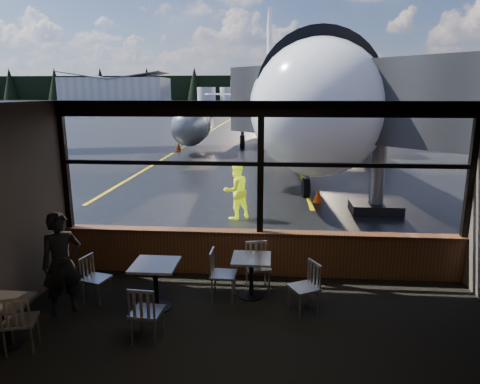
# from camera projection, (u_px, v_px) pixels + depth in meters

# --- Properties ---
(ground_plane) EXTENTS (520.00, 520.00, 0.00)m
(ground_plane) POSITION_uv_depth(u_px,v_px,m) (275.00, 105.00, 125.30)
(ground_plane) COLOR black
(ground_plane) RESTS_ON ground
(carpet_floor) EXTENTS (8.00, 6.00, 0.01)m
(carpet_floor) POSITION_uv_depth(u_px,v_px,m) (251.00, 363.00, 5.89)
(carpet_floor) COLOR black
(carpet_floor) RESTS_ON ground
(ceiling) EXTENTS (8.00, 6.00, 0.04)m
(ceiling) POSITION_uv_depth(u_px,v_px,m) (253.00, 105.00, 5.10)
(ceiling) COLOR #38332D
(ceiling) RESTS_ON ground
(window_sill) EXTENTS (8.00, 0.28, 0.90)m
(window_sill) POSITION_uv_depth(u_px,v_px,m) (260.00, 254.00, 8.70)
(window_sill) COLOR #522D19
(window_sill) RESTS_ON ground
(window_header) EXTENTS (8.00, 0.18, 0.30)m
(window_header) POSITION_uv_depth(u_px,v_px,m) (261.00, 109.00, 8.05)
(window_header) COLOR black
(window_header) RESTS_ON ground
(mullion_left) EXTENTS (0.12, 0.12, 2.60)m
(mullion_left) POSITION_uv_depth(u_px,v_px,m) (65.00, 166.00, 8.62)
(mullion_left) COLOR black
(mullion_left) RESTS_ON ground
(mullion_centre) EXTENTS (0.12, 0.12, 2.60)m
(mullion_centre) POSITION_uv_depth(u_px,v_px,m) (261.00, 169.00, 8.31)
(mullion_centre) COLOR black
(mullion_centre) RESTS_ON ground
(mullion_right) EXTENTS (0.12, 0.12, 2.60)m
(mullion_right) POSITION_uv_depth(u_px,v_px,m) (472.00, 172.00, 7.99)
(mullion_right) COLOR black
(mullion_right) RESTS_ON ground
(window_transom) EXTENTS (8.00, 0.10, 0.08)m
(window_transom) POSITION_uv_depth(u_px,v_px,m) (261.00, 164.00, 8.28)
(window_transom) COLOR black
(window_transom) RESTS_ON ground
(airliner) EXTENTS (34.32, 40.29, 11.72)m
(airliner) POSITION_uv_depth(u_px,v_px,m) (282.00, 56.00, 26.54)
(airliner) COLOR white
(airliner) RESTS_ON ground_plane
(jet_bridge) EXTENTS (9.06, 11.08, 4.83)m
(jet_bridge) POSITION_uv_depth(u_px,v_px,m) (382.00, 133.00, 13.31)
(jet_bridge) COLOR #272729
(jet_bridge) RESTS_ON ground_plane
(cafe_table_near) EXTENTS (0.69, 0.69, 0.76)m
(cafe_table_near) POSITION_uv_depth(u_px,v_px,m) (251.00, 277.00, 7.76)
(cafe_table_near) COLOR gray
(cafe_table_near) RESTS_ON carpet_floor
(cafe_table_mid) EXTENTS (0.75, 0.75, 0.83)m
(cafe_table_mid) POSITION_uv_depth(u_px,v_px,m) (156.00, 286.00, 7.32)
(cafe_table_mid) COLOR #A49E96
(cafe_table_mid) RESTS_ON carpet_floor
(cafe_table_left) EXTENTS (0.66, 0.66, 0.72)m
(cafe_table_left) POSITION_uv_depth(u_px,v_px,m) (6.00, 324.00, 6.23)
(cafe_table_left) COLOR gray
(cafe_table_left) RESTS_ON carpet_floor
(chair_near_e) EXTENTS (0.66, 0.66, 0.90)m
(chair_near_e) POSITION_uv_depth(u_px,v_px,m) (304.00, 288.00, 7.16)
(chair_near_e) COLOR beige
(chair_near_e) RESTS_ON carpet_floor
(chair_near_w) EXTENTS (0.52, 0.52, 0.94)m
(chair_near_w) POSITION_uv_depth(u_px,v_px,m) (223.00, 275.00, 7.63)
(chair_near_w) COLOR beige
(chair_near_w) RESTS_ON carpet_floor
(chair_near_n) EXTENTS (0.61, 0.61, 0.94)m
(chair_near_n) POSITION_uv_depth(u_px,v_px,m) (258.00, 268.00, 7.96)
(chair_near_n) COLOR #BAB4A8
(chair_near_n) RESTS_ON carpet_floor
(chair_mid_s) EXTENTS (0.54, 0.54, 0.93)m
(chair_mid_s) POSITION_uv_depth(u_px,v_px,m) (147.00, 312.00, 6.35)
(chair_mid_s) COLOR #ACA79B
(chair_mid_s) RESTS_ON carpet_floor
(chair_mid_w) EXTENTS (0.57, 0.57, 0.85)m
(chair_mid_w) POSITION_uv_depth(u_px,v_px,m) (96.00, 279.00, 7.57)
(chair_mid_w) COLOR beige
(chair_mid_w) RESTS_ON carpet_floor
(chair_left_s) EXTENTS (0.62, 0.62, 0.92)m
(chair_left_s) POSITION_uv_depth(u_px,v_px,m) (20.00, 322.00, 6.10)
(chair_left_s) COLOR #AFAA9E
(chair_left_s) RESTS_ON carpet_floor
(passenger) EXTENTS (0.76, 0.73, 1.76)m
(passenger) POSITION_uv_depth(u_px,v_px,m) (62.00, 264.00, 7.08)
(passenger) COLOR black
(passenger) RESTS_ON carpet_floor
(ground_crew) EXTENTS (1.04, 1.01, 1.68)m
(ground_crew) POSITION_uv_depth(u_px,v_px,m) (236.00, 191.00, 12.55)
(ground_crew) COLOR #BFF219
(ground_crew) RESTS_ON ground_plane
(cone_nose) EXTENTS (0.32, 0.32, 0.45)m
(cone_nose) POSITION_uv_depth(u_px,v_px,m) (318.00, 196.00, 14.52)
(cone_nose) COLOR #FD4408
(cone_nose) RESTS_ON ground_plane
(cone_wing) EXTENTS (0.37, 0.37, 0.51)m
(cone_wing) POSITION_uv_depth(u_px,v_px,m) (179.00, 147.00, 27.59)
(cone_wing) COLOR orange
(cone_wing) RESTS_ON ground_plane
(hangar_left) EXTENTS (45.00, 18.00, 11.00)m
(hangar_left) POSITION_uv_depth(u_px,v_px,m) (116.00, 88.00, 187.83)
(hangar_left) COLOR silver
(hangar_left) RESTS_ON ground_plane
(hangar_mid) EXTENTS (38.00, 15.00, 10.00)m
(hangar_mid) POSITION_uv_depth(u_px,v_px,m) (275.00, 90.00, 187.26)
(hangar_mid) COLOR silver
(hangar_mid) RESTS_ON ground_plane
(hangar_right) EXTENTS (50.00, 20.00, 12.00)m
(hangar_right) POSITION_uv_depth(u_px,v_px,m) (422.00, 87.00, 175.50)
(hangar_right) COLOR silver
(hangar_right) RESTS_ON ground_plane
(fuel_tank_a) EXTENTS (8.00, 8.00, 6.00)m
(fuel_tank_a) POSITION_uv_depth(u_px,v_px,m) (206.00, 94.00, 187.18)
(fuel_tank_a) COLOR silver
(fuel_tank_a) RESTS_ON ground_plane
(fuel_tank_b) EXTENTS (8.00, 8.00, 6.00)m
(fuel_tank_b) POSITION_uv_depth(u_px,v_px,m) (229.00, 94.00, 186.39)
(fuel_tank_b) COLOR silver
(fuel_tank_b) RESTS_ON ground_plane
(fuel_tank_c) EXTENTS (8.00, 8.00, 6.00)m
(fuel_tank_c) POSITION_uv_depth(u_px,v_px,m) (252.00, 94.00, 185.59)
(fuel_tank_c) COLOR silver
(fuel_tank_c) RESTS_ON ground_plane
(treeline) EXTENTS (360.00, 3.00, 12.00)m
(treeline) POSITION_uv_depth(u_px,v_px,m) (275.00, 88.00, 211.31)
(treeline) COLOR black
(treeline) RESTS_ON ground_plane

